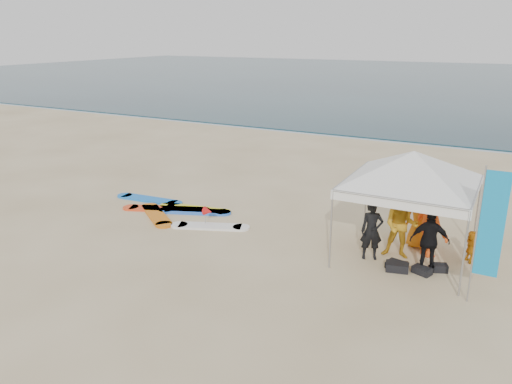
{
  "coord_description": "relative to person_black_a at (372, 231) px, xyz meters",
  "views": [
    {
      "loc": [
        7.11,
        -10.34,
        5.88
      ],
      "look_at": [
        0.24,
        2.6,
        1.2
      ],
      "focal_mm": 35.0,
      "sensor_mm": 36.0,
      "label": 1
    }
  ],
  "objects": [
    {
      "name": "surfboard_spread",
      "position": [
        -6.89,
        0.53,
        -0.78
      ],
      "size": [
        5.6,
        2.36,
        0.07
      ],
      "color": "white",
      "rests_on": "ground"
    },
    {
      "name": "person_black_a",
      "position": [
        0.0,
        0.0,
        0.0
      ],
      "size": [
        0.7,
        0.6,
        1.63
      ],
      "primitive_type": "imported",
      "rotation": [
        0.0,
        0.0,
        0.43
      ],
      "color": "black",
      "rests_on": "ground"
    },
    {
      "name": "marker_pennant",
      "position": [
        -5.21,
        -0.06,
        -0.32
      ],
      "size": [
        0.28,
        0.28,
        0.64
      ],
      "color": "#A5A5A8",
      "rests_on": "ground"
    },
    {
      "name": "person_orange_a",
      "position": [
        1.38,
        0.96,
        0.15
      ],
      "size": [
        1.4,
        1.37,
        1.93
      ],
      "primitive_type": "imported",
      "rotation": [
        0.0,
        0.0,
        2.4
      ],
      "color": "#FF5216",
      "rests_on": "ground"
    },
    {
      "name": "shoreline_foam",
      "position": [
        -4.02,
        16.08,
        -0.81
      ],
      "size": [
        160.0,
        1.2,
        0.01
      ],
      "primitive_type": "cube",
      "color": "silver",
      "rests_on": "ground"
    },
    {
      "name": "person_orange_b",
      "position": [
        1.02,
        1.38,
        0.09
      ],
      "size": [
        0.97,
        0.73,
        1.8
      ],
      "primitive_type": "imported",
      "rotation": [
        0.0,
        0.0,
        2.95
      ],
      "color": "#CC6A12",
      "rests_on": "ground"
    },
    {
      "name": "ocean",
      "position": [
        -4.02,
        57.88,
        -0.77
      ],
      "size": [
        160.0,
        84.0,
        0.08
      ],
      "primitive_type": "cube",
      "color": "#0C2633",
      "rests_on": "ground"
    },
    {
      "name": "person_yellow",
      "position": [
        0.66,
        0.44,
        0.12
      ],
      "size": [
        0.99,
        0.81,
        1.86
      ],
      "primitive_type": "imported",
      "rotation": [
        0.0,
        0.0,
        0.12
      ],
      "color": "gold",
      "rests_on": "ground"
    },
    {
      "name": "canopy_tent",
      "position": [
        0.81,
        0.54,
        2.16
      ],
      "size": [
        4.52,
        4.52,
        3.41
      ],
      "color": "#A5A5A8",
      "rests_on": "ground"
    },
    {
      "name": "person_black_b",
      "position": [
        1.51,
        -0.04,
        0.02
      ],
      "size": [
        1.04,
        0.62,
        1.67
      ],
      "primitive_type": "imported",
      "rotation": [
        0.0,
        0.0,
        3.37
      ],
      "color": "black",
      "rests_on": "ground"
    },
    {
      "name": "ground",
      "position": [
        -4.02,
        -2.12,
        -0.81
      ],
      "size": [
        120.0,
        120.0,
        0.0
      ],
      "primitive_type": "plane",
      "color": "beige",
      "rests_on": "ground"
    },
    {
      "name": "person_seated",
      "position": [
        2.44,
        1.03,
        -0.36
      ],
      "size": [
        0.67,
        0.84,
        0.9
      ],
      "primitive_type": "imported",
      "rotation": [
        0.0,
        0.0,
        2.15
      ],
      "color": "orange",
      "rests_on": "ground"
    },
    {
      "name": "feather_flag",
      "position": [
        2.85,
        -1.23,
        1.09
      ],
      "size": [
        0.55,
        0.04,
        3.23
      ],
      "color": "#A5A5A8",
      "rests_on": "ground"
    },
    {
      "name": "gear_pile",
      "position": [
        1.1,
        -0.27,
        -0.72
      ],
      "size": [
        1.54,
        0.92,
        0.22
      ],
      "color": "black",
      "rests_on": "ground"
    }
  ]
}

